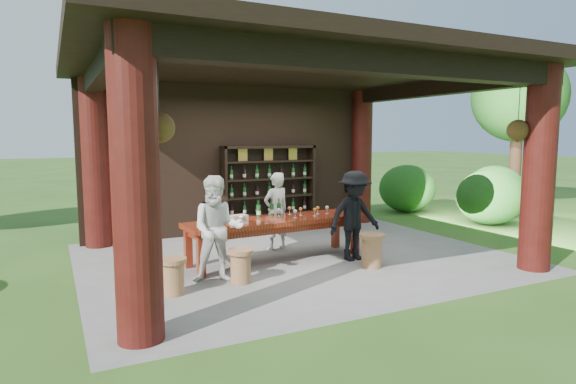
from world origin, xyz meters
name	(u,v)px	position (x,y,z in m)	size (l,w,h in m)	color
ground	(298,257)	(0.00, 0.00, 0.00)	(90.00, 90.00, 0.00)	#2D5119
pavilion	(287,139)	(-0.01, 0.43, 2.13)	(7.50, 6.00, 3.60)	slate
wine_shelf	(269,188)	(0.54, 2.45, 0.99)	(2.24, 0.34, 1.97)	black
tasting_table	(276,225)	(-0.44, -0.02, 0.63)	(3.27, 1.01, 0.75)	#61190D
stool_near_left	(241,265)	(-1.46, -0.97, 0.27)	(0.39, 0.39, 0.51)	#935F3B
stool_near_right	(372,250)	(0.81, -1.13, 0.30)	(0.43, 0.43, 0.56)	#935F3B
stool_far_left	(173,275)	(-2.50, -1.05, 0.27)	(0.39, 0.39, 0.51)	#935F3B
host	(276,211)	(-0.09, 0.74, 0.75)	(0.54, 0.36, 1.49)	silver
guest_woman	(218,229)	(-1.75, -0.76, 0.80)	(0.78, 0.61, 1.61)	silver
guest_man	(354,216)	(0.81, -0.59, 0.79)	(1.02, 0.59, 1.58)	black
table_bottles	(270,207)	(-0.43, 0.27, 0.90)	(0.49, 0.12, 0.31)	#194C1E
table_glasses	(296,212)	(-0.02, 0.02, 0.82)	(1.87, 0.59, 0.15)	silver
napkin_basket	(239,219)	(-1.18, -0.17, 0.82)	(0.26, 0.18, 0.14)	#BF6672
shrubs	(317,222)	(0.59, 0.33, 0.56)	(19.88, 7.39, 1.36)	#194C14
trees	(394,85)	(3.34, 1.58, 3.37)	(20.25, 10.95, 4.80)	#3F2819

